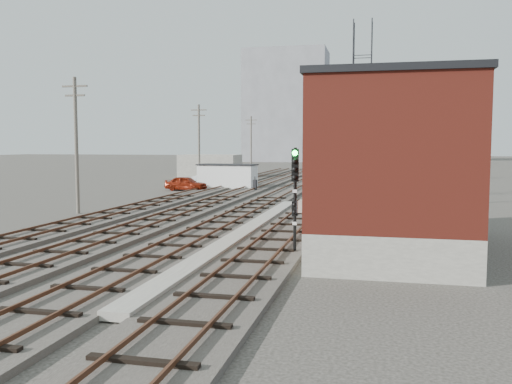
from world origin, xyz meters
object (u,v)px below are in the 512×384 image
(switch_stand, at_px, (255,185))
(car_grey, at_px, (217,175))
(car_silver, at_px, (211,180))
(signal_mast, at_px, (295,191))
(site_trailer, at_px, (227,176))
(car_red, at_px, (186,183))

(switch_stand, relative_size, car_grey, 0.32)
(car_silver, xyz_separation_m, car_grey, (-2.74, 11.48, -0.09))
(switch_stand, distance_m, car_grey, 19.62)
(signal_mast, height_order, car_grey, signal_mast)
(site_trailer, bearing_deg, signal_mast, -65.92)
(signal_mast, xyz_separation_m, car_silver, (-14.78, 35.22, -1.96))
(switch_stand, relative_size, car_silver, 0.32)
(site_trailer, xyz_separation_m, car_grey, (-5.39, 14.14, -0.67))
(car_silver, height_order, car_grey, car_silver)
(switch_stand, xyz_separation_m, car_grey, (-9.09, 17.39, -0.03))
(car_red, height_order, car_silver, car_red)
(car_red, bearing_deg, car_silver, 0.16)
(signal_mast, bearing_deg, car_silver, 112.77)
(site_trailer, relative_size, car_red, 1.47)
(car_red, bearing_deg, car_grey, 12.83)
(switch_stand, xyz_separation_m, car_silver, (-6.35, 5.90, 0.07))
(site_trailer, bearing_deg, switch_stand, -37.61)
(switch_stand, height_order, site_trailer, site_trailer)
(site_trailer, xyz_separation_m, car_silver, (-2.65, 2.66, -0.57))
(switch_stand, bearing_deg, car_grey, 127.10)
(car_red, bearing_deg, site_trailer, -36.75)
(signal_mast, relative_size, car_grey, 1.03)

